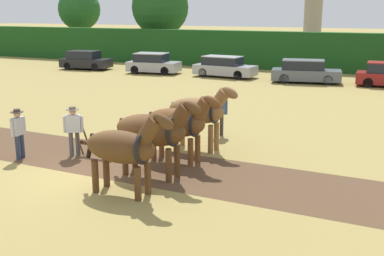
{
  "coord_description": "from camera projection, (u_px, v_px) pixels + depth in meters",
  "views": [
    {
      "loc": [
        8.34,
        -11.01,
        4.78
      ],
      "look_at": [
        2.23,
        2.54,
        1.1
      ],
      "focal_mm": 45.0,
      "sensor_mm": 36.0,
      "label": 1
    }
  ],
  "objects": [
    {
      "name": "parked_car_far_left",
      "position": [
        85.0,
        60.0,
        39.21
      ],
      "size": [
        4.18,
        2.28,
        1.49
      ],
      "rotation": [
        0.0,
        0.0,
        0.12
      ],
      "color": "black",
      "rests_on": "ground"
    },
    {
      "name": "ground_plane",
      "position": [
        88.0,
        175.0,
        14.22
      ],
      "size": [
        240.0,
        240.0,
        0.0
      ],
      "primitive_type": "plane",
      "color": "#998447"
    },
    {
      "name": "tree_far_left",
      "position": [
        79.0,
        9.0,
        51.01
      ],
      "size": [
        4.43,
        4.43,
        6.99
      ],
      "color": "#4C3823",
      "rests_on": "ground"
    },
    {
      "name": "plowed_furrow_strip",
      "position": [
        62.0,
        151.0,
        16.6
      ],
      "size": [
        27.02,
        3.99,
        0.01
      ],
      "primitive_type": "cube",
      "rotation": [
        0.0,
        0.0,
        -0.03
      ],
      "color": "brown",
      "rests_on": "ground"
    },
    {
      "name": "hedgerow",
      "position": [
        296.0,
        51.0,
        38.23
      ],
      "size": [
        70.96,
        1.27,
        3.05
      ],
      "primitive_type": "cube",
      "color": "#194719",
      "rests_on": "ground"
    },
    {
      "name": "draft_horse_trail_right",
      "position": [
        199.0,
        111.0,
        16.55
      ],
      "size": [
        2.7,
        0.99,
        2.37
      ],
      "rotation": [
        0.0,
        0.0,
        -0.03
      ],
      "color": "brown",
      "rests_on": "ground"
    },
    {
      "name": "draft_horse_lead_left",
      "position": [
        124.0,
        147.0,
        12.51
      ],
      "size": [
        2.77,
        0.96,
        2.37
      ],
      "rotation": [
        0.0,
        0.0,
        -0.03
      ],
      "color": "#513319",
      "rests_on": "ground"
    },
    {
      "name": "draft_horse_trail_left",
      "position": [
        178.0,
        123.0,
        15.21
      ],
      "size": [
        2.72,
        0.99,
        2.32
      ],
      "rotation": [
        0.0,
        0.0,
        -0.03
      ],
      "color": "brown",
      "rests_on": "ground"
    },
    {
      "name": "parked_car_center_left",
      "position": [
        224.0,
        67.0,
        34.65
      ],
      "size": [
        4.58,
        2.09,
        1.5
      ],
      "rotation": [
        0.0,
        0.0,
        -0.08
      ],
      "color": "#9E9EA8",
      "rests_on": "ground"
    },
    {
      "name": "farmer_at_plow",
      "position": [
        73.0,
        127.0,
        15.89
      ],
      "size": [
        0.59,
        0.42,
        1.69
      ],
      "rotation": [
        0.0,
        0.0,
        -1.07
      ],
      "color": "#4C4C4C",
      "rests_on": "ground"
    },
    {
      "name": "parked_car_center",
      "position": [
        305.0,
        72.0,
        31.94
      ],
      "size": [
        4.72,
        2.52,
        1.53
      ],
      "rotation": [
        0.0,
        0.0,
        0.18
      ],
      "color": "#565B66",
      "rests_on": "ground"
    },
    {
      "name": "farmer_onlooker_left",
      "position": [
        18.0,
        130.0,
        15.59
      ],
      "size": [
        0.42,
        0.65,
        1.67
      ],
      "rotation": [
        0.0,
        0.0,
        0.03
      ],
      "color": "#28334C",
      "rests_on": "ground"
    },
    {
      "name": "plow",
      "position": [
        99.0,
        149.0,
        15.85
      ],
      "size": [
        1.51,
        0.47,
        1.13
      ],
      "rotation": [
        0.0,
        0.0,
        -0.03
      ],
      "color": "#4C331E",
      "rests_on": "ground"
    },
    {
      "name": "farmer_beside_team",
      "position": [
        219.0,
        110.0,
        18.44
      ],
      "size": [
        0.56,
        0.45,
        1.73
      ],
      "rotation": [
        0.0,
        0.0,
        -0.94
      ],
      "color": "#38332D",
      "rests_on": "ground"
    },
    {
      "name": "draft_horse_lead_right",
      "position": [
        154.0,
        130.0,
        13.84
      ],
      "size": [
        2.91,
        1.02,
        2.42
      ],
      "rotation": [
        0.0,
        0.0,
        -0.03
      ],
      "color": "#513319",
      "rests_on": "ground"
    },
    {
      "name": "parked_car_left",
      "position": [
        153.0,
        64.0,
        36.67
      ],
      "size": [
        4.1,
        2.28,
        1.55
      ],
      "rotation": [
        0.0,
        0.0,
        0.11
      ],
      "color": "#9E9EA8",
      "rests_on": "ground"
    },
    {
      "name": "tree_left",
      "position": [
        160.0,
        7.0,
        46.14
      ],
      "size": [
        5.45,
        5.45,
        7.69
      ],
      "color": "#4C3823",
      "rests_on": "ground"
    }
  ]
}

